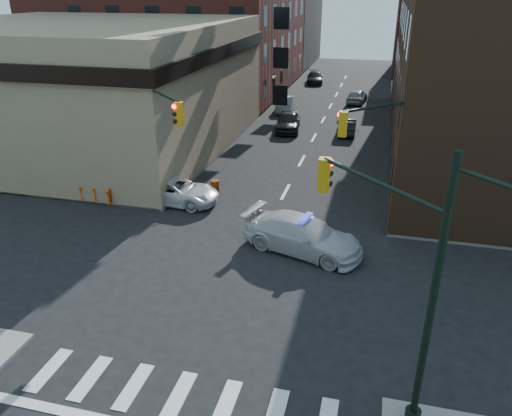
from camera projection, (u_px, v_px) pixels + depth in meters
The scene contains 25 objects.
ground at pixel (240, 279), 21.16m from camera, with size 140.00×140.00×0.00m, color black.
sidewalk_nw at pixel (121, 96), 55.23m from camera, with size 34.00×54.50×0.15m, color gray.
bank_building at pixel (83, 84), 37.71m from camera, with size 22.00×22.00×9.00m, color #998364.
commercial_row_ne at pixel (502, 53), 35.27m from camera, with size 14.00×34.00×14.00m, color #4A301D.
filler_nw at pixel (250, 9), 76.28m from camera, with size 20.00×18.00×16.00m, color brown.
filler_ne at pixel (458, 29), 66.85m from camera, with size 16.00×16.00×12.00m, color maroon.
signal_pole_se at pixel (402, 269), 13.03m from camera, with size 5.40×5.27×8.00m.
signal_pole_nw at pixel (157, 136), 25.41m from camera, with size 3.58×3.67×8.00m.
signal_pole_ne at pixel (393, 154), 22.80m from camera, with size 3.67×3.58×8.00m.
tree_ne_near at pixel (413, 90), 41.04m from camera, with size 3.00×3.00×4.85m.
tree_ne_far at pixel (411, 74), 48.11m from camera, with size 3.00×3.00×4.85m.
police_car at pixel (303, 235), 23.06m from camera, with size 2.32×5.71×1.66m, color silver.
pickup at pixel (175, 191), 28.29m from camera, with size 2.33×5.06×1.40m, color silver.
parked_car_wnear at pixel (288, 121), 42.30m from camera, with size 1.95×4.85×1.65m, color black.
parked_car_wfar at pixel (285, 104), 48.65m from camera, with size 1.51×4.32×1.42m, color gray.
parked_car_wdeep at pixel (315, 78), 62.76m from camera, with size 1.93×4.76×1.38m, color black.
parked_car_enear at pixel (347, 126), 41.43m from camera, with size 1.39×3.99×1.32m, color black.
parked_car_efar at pixel (357, 96), 52.19m from camera, with size 1.71×4.26×1.45m, color gray.
pedestrian_a at pixel (89, 183), 28.41m from camera, with size 0.67×0.44×1.83m, color black.
pedestrian_b at pixel (69, 181), 28.68m from camera, with size 0.90×0.70×1.86m, color black.
pedestrian_c at pixel (121, 166), 30.79m from camera, with size 1.17×0.49×1.99m, color black.
barrel_road at pixel (284, 233), 24.07m from camera, with size 0.50×0.50×0.89m, color red.
barrel_bank at pixel (215, 188), 29.44m from camera, with size 0.51×0.51×0.90m, color #E54E0A.
barricade_nw_a at pixel (105, 194), 28.06m from camera, with size 1.29×0.65×0.97m, color red, non-canonical shape.
barricade_nw_b at pixel (91, 191), 28.44m from camera, with size 1.26×0.63×0.94m, color red, non-canonical shape.
Camera 1 is at (5.09, -17.35, 11.41)m, focal length 35.00 mm.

